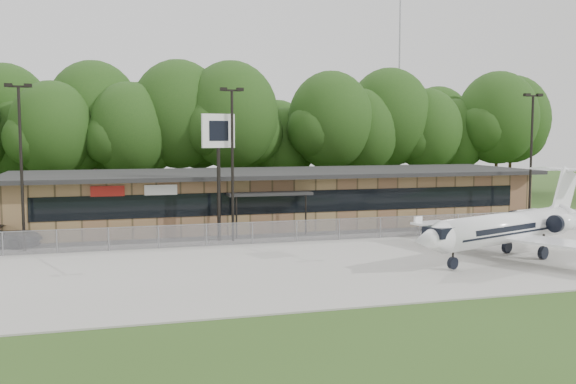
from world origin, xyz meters
name	(u,v)px	position (x,y,z in m)	size (l,w,h in m)	color
ground	(415,298)	(0.00, 0.00, 0.00)	(160.00, 160.00, 0.00)	#2F491A
apron	(349,262)	(0.00, 8.00, 0.04)	(64.00, 18.00, 0.08)	#9E9B93
parking_lot	(292,232)	(0.00, 19.50, 0.03)	(50.00, 9.00, 0.06)	#383835
terminal	(277,197)	(0.00, 23.94, 2.18)	(41.00, 11.65, 4.30)	olive
fence	(311,231)	(0.00, 15.00, 0.78)	(46.00, 0.04, 1.52)	gray
treeline	(233,131)	(0.00, 42.00, 7.50)	(72.00, 12.00, 15.00)	black
radio_mast	(399,90)	(22.00, 48.00, 12.50)	(0.20, 0.20, 25.00)	gray
light_pole_left	(21,154)	(-18.00, 16.50, 5.98)	(1.55, 0.30, 10.23)	black
light_pole_mid	(232,153)	(-5.00, 16.50, 5.98)	(1.55, 0.30, 10.23)	black
light_pole_right	(531,150)	(18.00, 16.50, 5.98)	(1.55, 0.30, 10.23)	black
business_jet	(511,228)	(9.13, 6.10, 1.85)	(15.16, 13.56, 5.19)	white
pole_sign	(218,144)	(-5.88, 16.79, 6.52)	(2.25, 0.61, 8.53)	black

